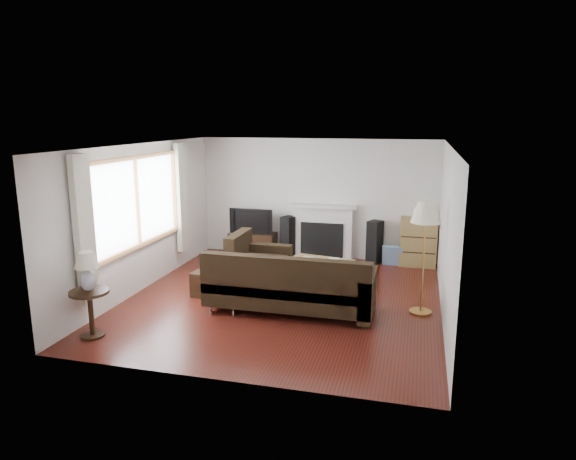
% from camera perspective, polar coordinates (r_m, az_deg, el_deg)
% --- Properties ---
extents(room, '(5.10, 5.60, 2.54)m').
position_cam_1_polar(room, '(8.18, -0.52, 0.59)').
color(room, '#4E1811').
rests_on(room, ground).
extents(window, '(0.12, 2.74, 1.54)m').
position_cam_1_polar(window, '(8.89, -16.34, 3.01)').
color(window, brown).
rests_on(window, room).
extents(curtain_near, '(0.10, 0.35, 2.10)m').
position_cam_1_polar(curtain_near, '(7.64, -21.72, -0.01)').
color(curtain_near, silver).
rests_on(curtain_near, room).
extents(curtain_far, '(0.10, 0.35, 2.10)m').
position_cam_1_polar(curtain_far, '(10.21, -11.72, 3.58)').
color(curtain_far, silver).
rests_on(curtain_far, room).
extents(fireplace, '(1.40, 0.26, 1.15)m').
position_cam_1_polar(fireplace, '(10.80, 3.87, -0.16)').
color(fireplace, white).
rests_on(fireplace, room).
extents(tv_stand, '(0.99, 0.44, 0.49)m').
position_cam_1_polar(tv_stand, '(11.11, -3.92, -1.54)').
color(tv_stand, black).
rests_on(tv_stand, ground).
extents(television, '(0.94, 0.12, 0.54)m').
position_cam_1_polar(television, '(11.00, -3.96, 1.08)').
color(television, black).
rests_on(television, tv_stand).
extents(speaker_left, '(0.34, 0.36, 0.88)m').
position_cam_1_polar(speaker_left, '(10.89, 0.06, -0.76)').
color(speaker_left, black).
rests_on(speaker_left, ground).
extents(speaker_right, '(0.34, 0.37, 0.88)m').
position_cam_1_polar(speaker_right, '(10.60, 9.61, -1.32)').
color(speaker_right, black).
rests_on(speaker_right, ground).
extents(bookshelf, '(0.71, 0.34, 0.98)m').
position_cam_1_polar(bookshelf, '(10.55, 14.27, -1.31)').
color(bookshelf, olive).
rests_on(bookshelf, ground).
extents(globe_lamp, '(0.24, 0.24, 0.24)m').
position_cam_1_polar(globe_lamp, '(10.42, 14.45, 1.96)').
color(globe_lamp, white).
rests_on(globe_lamp, bookshelf).
extents(sectional_sofa, '(2.76, 2.02, 0.89)m').
position_cam_1_polar(sectional_sofa, '(7.88, 0.27, -5.92)').
color(sectional_sofa, black).
rests_on(sectional_sofa, ground).
extents(coffee_table, '(1.21, 0.80, 0.44)m').
position_cam_1_polar(coffee_table, '(9.23, 3.59, -4.66)').
color(coffee_table, olive).
rests_on(coffee_table, ground).
extents(footstool, '(0.55, 0.55, 0.41)m').
position_cam_1_polar(footstool, '(8.76, -8.73, -5.83)').
color(footstool, black).
rests_on(footstool, ground).
extents(floor_lamp, '(0.56, 0.56, 1.73)m').
position_cam_1_polar(floor_lamp, '(7.94, 14.82, -3.06)').
color(floor_lamp, '#B7863F').
rests_on(floor_lamp, ground).
extents(side_table, '(0.53, 0.53, 0.66)m').
position_cam_1_polar(side_table, '(7.53, -21.05, -8.66)').
color(side_table, black).
rests_on(side_table, ground).
extents(table_lamp, '(0.33, 0.33, 0.53)m').
position_cam_1_polar(table_lamp, '(7.34, -21.41, -4.34)').
color(table_lamp, silver).
rests_on(table_lamp, side_table).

